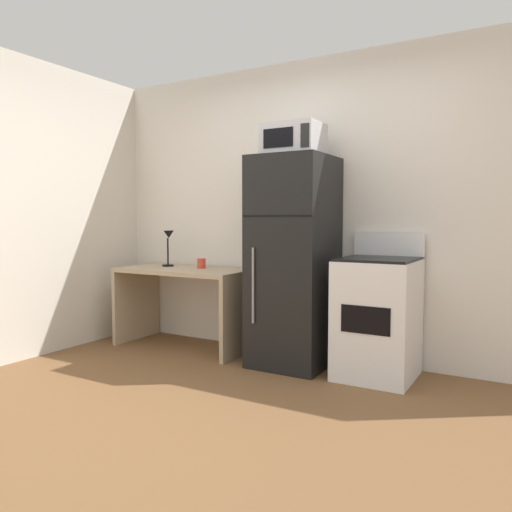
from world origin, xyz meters
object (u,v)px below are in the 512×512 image
desk (185,291)px  refrigerator (294,262)px  microwave (293,140)px  desk_lamp (169,242)px  oven_range (378,317)px  coffee_mug (201,263)px

desk → refrigerator: refrigerator is taller
refrigerator → microwave: (0.00, -0.02, 0.99)m
desk → desk_lamp: (-0.25, 0.07, 0.46)m
desk → desk_lamp: bearing=165.3°
desk → oven_range: 1.84m
coffee_mug → oven_range: (1.70, -0.06, -0.33)m
coffee_mug → oven_range: size_ratio=0.09×
desk_lamp → microwave: 1.64m
desk → oven_range: oven_range is taller
desk_lamp → microwave: bearing=-3.8°
desk → refrigerator: bearing=-0.2°
refrigerator → coffee_mug: bearing=175.5°
desk_lamp → coffee_mug: (0.39, 0.01, -0.19)m
desk → oven_range: size_ratio=1.17×
desk → coffee_mug: coffee_mug is taller
desk → desk_lamp: desk_lamp is taller
oven_range → desk: bearing=-179.4°
microwave → oven_range: 1.55m
desk → microwave: (1.14, -0.03, 1.32)m
desk_lamp → coffee_mug: 0.43m
refrigerator → oven_range: bearing=1.8°
coffee_mug → oven_range: 1.74m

